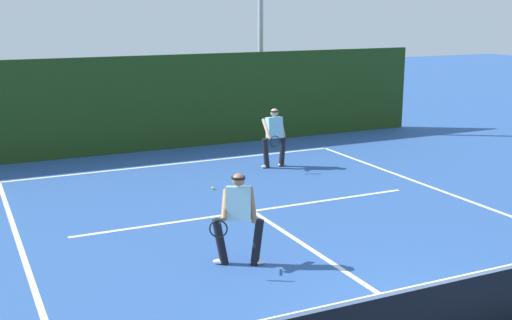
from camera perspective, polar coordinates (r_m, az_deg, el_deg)
court_line_baseline_far at (r=17.95m, az=-6.71°, el=-0.30°), size 9.28×0.10×0.01m
court_line_service at (r=13.70m, az=-0.32°, el=-4.48°), size 7.56×0.10×0.01m
court_line_centre at (r=11.19m, az=6.34°, el=-8.73°), size 0.10×6.40×0.01m
tennis_net at (r=8.67m, az=17.81°, el=-12.43°), size 10.17×0.09×1.07m
player_near at (r=10.67m, az=-1.57°, el=-4.87°), size 1.06×0.84×1.57m
player_far at (r=17.24m, az=1.61°, el=2.18°), size 0.80×0.84×1.59m
tennis_ball at (r=15.33m, az=-3.79°, el=-2.46°), size 0.07×0.07×0.07m
back_fence_windscreen at (r=19.53m, az=-8.69°, el=4.94°), size 17.95×0.12×2.81m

